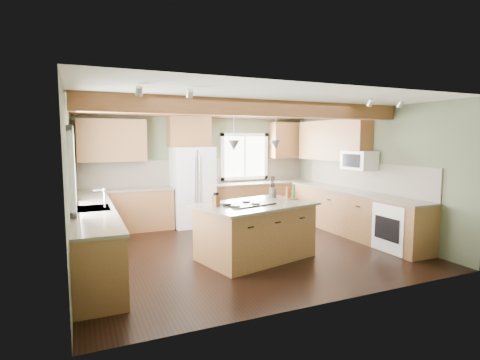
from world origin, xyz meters
name	(u,v)px	position (x,y,z in m)	size (l,w,h in m)	color
floor	(242,248)	(0.00, 0.00, 0.00)	(5.60, 5.60, 0.00)	black
ceiling	(242,103)	(0.00, 0.00, 2.60)	(5.60, 5.60, 0.00)	silver
wall_back	(200,168)	(0.00, 2.50, 1.30)	(5.60, 5.60, 0.00)	#4D523A
wall_left	(70,185)	(-2.80, 0.00, 1.30)	(5.00, 5.00, 0.00)	#4D523A
wall_right	(365,172)	(2.80, 0.00, 1.30)	(5.00, 5.00, 0.00)	#4D523A
ceiling_beam	(257,108)	(0.00, -0.57, 2.47)	(5.55, 0.26, 0.26)	brown
soffit_trim	(201,115)	(0.00, 2.40, 2.54)	(5.55, 0.20, 0.10)	brown
backsplash_back	(200,172)	(0.00, 2.48, 1.21)	(5.58, 0.03, 0.58)	brown
backsplash_right	(363,176)	(2.78, 0.05, 1.21)	(0.03, 3.70, 0.58)	brown
base_cab_back_left	(125,211)	(-1.79, 2.20, 0.44)	(2.02, 0.60, 0.88)	brown
counter_back_left	(124,190)	(-1.79, 2.20, 0.90)	(2.06, 0.64, 0.04)	#4D4438
base_cab_back_right	(261,201)	(1.49, 2.20, 0.44)	(2.62, 0.60, 0.88)	brown
counter_back_right	(261,183)	(1.49, 2.20, 0.90)	(2.66, 0.64, 0.04)	#4D4438
base_cab_left	(94,239)	(-2.50, 0.05, 0.44)	(0.60, 3.70, 0.88)	brown
counter_left	(93,209)	(-2.50, 0.05, 0.90)	(0.64, 3.74, 0.04)	#4D4438
base_cab_right	(351,213)	(2.50, 0.05, 0.44)	(0.60, 3.70, 0.88)	brown
counter_right	(352,192)	(2.50, 0.05, 0.90)	(0.64, 3.74, 0.04)	#4D4438
upper_cab_back_left	(112,141)	(-1.99, 2.33, 1.95)	(1.40, 0.35, 0.90)	brown
upper_cab_over_fridge	(189,132)	(-0.30, 2.33, 2.15)	(0.96, 0.35, 0.70)	brown
upper_cab_right	(332,140)	(2.62, 0.90, 1.95)	(0.35, 2.20, 0.90)	brown
upper_cab_back_corner	(287,140)	(2.30, 2.33, 1.95)	(0.90, 0.35, 0.90)	brown
window_left	(71,168)	(-2.78, 0.05, 1.55)	(0.04, 1.60, 1.05)	white
window_back	(244,156)	(1.15, 2.48, 1.55)	(1.10, 0.04, 1.00)	white
sink	(93,209)	(-2.50, 0.05, 0.91)	(0.50, 0.65, 0.03)	#262628
faucet	(105,199)	(-2.32, 0.05, 1.05)	(0.02, 0.02, 0.28)	#B2B2B7
dishwasher	(99,265)	(-2.49, -1.25, 0.43)	(0.60, 0.60, 0.84)	white
oven	(400,227)	(2.49, -1.25, 0.43)	(0.60, 0.72, 0.84)	white
microwave	(359,160)	(2.58, -0.05, 1.55)	(0.40, 0.70, 0.38)	white
pendant_left	(234,145)	(-0.44, -0.68, 1.88)	(0.18, 0.18, 0.16)	#B2B2B7
pendant_right	(276,145)	(0.41, -0.47, 1.88)	(0.18, 0.18, 0.16)	#B2B2B7
refrigerator	(193,187)	(-0.30, 2.12, 0.90)	(0.90, 0.74, 1.80)	white
island	(255,232)	(-0.02, -0.57, 0.44)	(1.76, 1.08, 0.88)	brown
island_top	(255,205)	(-0.02, -0.57, 0.90)	(1.88, 1.19, 0.04)	#4D4438
cooktop	(248,204)	(-0.16, -0.61, 0.93)	(0.76, 0.51, 0.02)	black
knife_block	(216,201)	(-0.71, -0.59, 1.01)	(0.11, 0.08, 0.18)	brown
utensil_crock	(273,193)	(0.55, -0.13, 1.01)	(0.13, 0.13, 0.18)	#36302B
bottle_tray	(291,192)	(0.78, -0.37, 1.04)	(0.26, 0.26, 0.24)	brown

